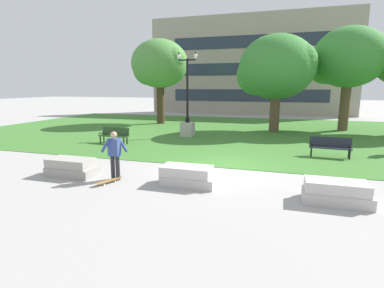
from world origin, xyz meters
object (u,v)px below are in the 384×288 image
Objects in this scene: person_skateboarder at (115,153)px; concrete_block_right at (336,192)px; park_bench_near_right at (330,146)px; park_bench_near_left at (114,134)px; lamp_post_center at (187,120)px; concrete_block_left at (188,176)px; concrete_block_center at (72,167)px; skateboard at (108,181)px.

concrete_block_right is at bearing -0.73° from person_skateboarder.
park_bench_near_right is at bearing 84.22° from concrete_block_right.
park_bench_near_left is 4.91m from lamp_post_center.
person_skateboarder reaches higher than concrete_block_right.
concrete_block_left is 4.47m from concrete_block_right.
concrete_block_left is 9.94m from lamp_post_center.
person_skateboarder reaches higher than concrete_block_center.
person_skateboarder is 6.97m from park_bench_near_left.
concrete_block_left is 7.65m from park_bench_near_right.
concrete_block_center is 1.92m from person_skateboarder.
person_skateboarder is at bearing -176.03° from concrete_block_left.
concrete_block_right is 0.98× the size of park_bench_near_left.
concrete_block_left is 1.01× the size of concrete_block_right.
park_bench_near_right is at bearing 37.52° from person_skateboarder.
concrete_block_center is 8.89m from concrete_block_right.
skateboard is (-7.11, -0.38, -0.22)m from concrete_block_right.
concrete_block_right is at bearing -95.78° from park_bench_near_right.
lamp_post_center is (-0.42, 10.08, 1.01)m from skateboard.
concrete_block_left is 0.99× the size of park_bench_near_left.
park_bench_near_left is (-3.64, 5.93, -0.43)m from person_skateboarder.
concrete_block_center is 9.78m from lamp_post_center.
skateboard is 7.36m from park_bench_near_left.
concrete_block_center is 1.84m from skateboard.
lamp_post_center is (3.20, 3.68, 0.56)m from park_bench_near_left.
person_skateboarder reaches higher than skateboard.
park_bench_near_left reaches higher than concrete_block_center.
concrete_block_right is at bearing -3.49° from concrete_block_left.
lamp_post_center is (1.36, 9.66, 0.79)m from concrete_block_center.
park_bench_near_left is 1.00× the size of park_bench_near_right.
person_skateboarder reaches higher than park_bench_near_left.
concrete_block_center and concrete_block_right have the same top height.
park_bench_near_left is (-1.84, 5.98, 0.23)m from concrete_block_center.
lamp_post_center is at bearing 92.62° from person_skateboarder.
concrete_block_left is at bearing 3.00° from concrete_block_center.
concrete_block_right reaches higher than skateboard.
park_bench_near_left is at bearing 119.53° from skateboard.
lamp_post_center is (-3.06, 9.42, 0.79)m from concrete_block_left.
park_bench_near_left is 0.34× the size of lamp_post_center.
skateboard is at bearing -166.14° from concrete_block_left.
concrete_block_center and concrete_block_left have the same top height.
concrete_block_center is 11.21m from park_bench_near_right.
park_bench_near_left is (-3.62, 6.40, 0.45)m from skateboard.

